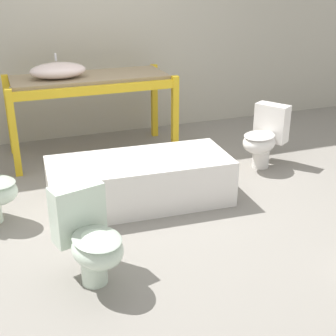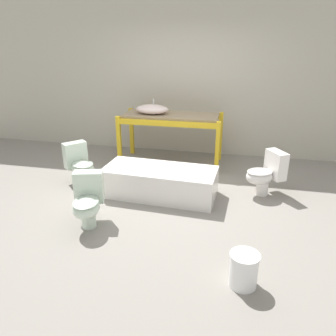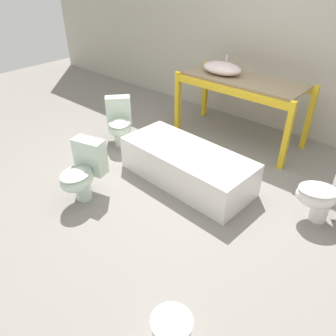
{
  "view_description": "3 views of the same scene",
  "coord_description": "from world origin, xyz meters",
  "px_view_note": "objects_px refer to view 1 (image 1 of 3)",
  "views": [
    {
      "loc": [
        -1.15,
        -3.66,
        1.95
      ],
      "look_at": [
        0.09,
        -0.37,
        0.47
      ],
      "focal_mm": 50.0,
      "sensor_mm": 36.0,
      "label": 1
    },
    {
      "loc": [
        1.0,
        -4.22,
        2.16
      ],
      "look_at": [
        0.16,
        -0.37,
        0.6
      ],
      "focal_mm": 35.0,
      "sensor_mm": 36.0,
      "label": 2
    },
    {
      "loc": [
        1.95,
        -2.61,
        2.3
      ],
      "look_at": [
        0.09,
        -0.48,
        0.47
      ],
      "focal_mm": 35.0,
      "sensor_mm": 36.0,
      "label": 3
    }
  ],
  "objects_px": {
    "toilet_extra": "(264,136)",
    "toilet_far": "(89,236)",
    "bathtub_main": "(140,178)",
    "sink_basin": "(58,71)"
  },
  "relations": [
    {
      "from": "sink_basin",
      "to": "bathtub_main",
      "type": "distance_m",
      "value": 1.6
    },
    {
      "from": "sink_basin",
      "to": "toilet_extra",
      "type": "xyz_separation_m",
      "value": [
        1.96,
        -0.97,
        -0.65
      ]
    },
    {
      "from": "toilet_far",
      "to": "bathtub_main",
      "type": "bearing_deg",
      "value": 41.44
    },
    {
      "from": "toilet_far",
      "to": "toilet_extra",
      "type": "relative_size",
      "value": 1.0
    },
    {
      "from": "bathtub_main",
      "to": "toilet_far",
      "type": "distance_m",
      "value": 1.2
    },
    {
      "from": "bathtub_main",
      "to": "toilet_far",
      "type": "xyz_separation_m",
      "value": [
        -0.66,
        -1.0,
        0.1
      ]
    },
    {
      "from": "toilet_far",
      "to": "sink_basin",
      "type": "bearing_deg",
      "value": 70.08
    },
    {
      "from": "bathtub_main",
      "to": "toilet_extra",
      "type": "bearing_deg",
      "value": 16.83
    },
    {
      "from": "bathtub_main",
      "to": "toilet_far",
      "type": "bearing_deg",
      "value": -120.25
    },
    {
      "from": "toilet_extra",
      "to": "toilet_far",
      "type": "bearing_deg",
      "value": -89.06
    }
  ]
}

